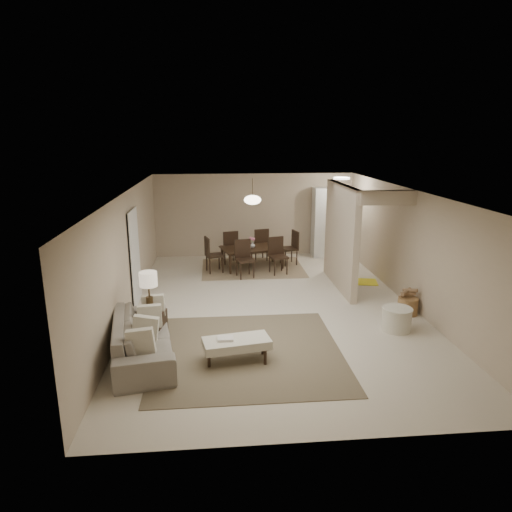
{
  "coord_description": "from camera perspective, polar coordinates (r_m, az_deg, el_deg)",
  "views": [
    {
      "loc": [
        -1.2,
        -9.19,
        3.62
      ],
      "look_at": [
        -0.32,
        0.41,
        1.05
      ],
      "focal_mm": 32.0,
      "sensor_mm": 36.0,
      "label": 1
    }
  ],
  "objects": [
    {
      "name": "partition",
      "position": [
        11.12,
        10.56,
        2.37
      ],
      "size": [
        0.15,
        2.5,
        2.5
      ],
      "primitive_type": "cube",
      "color": "tan",
      "rests_on": "floor"
    },
    {
      "name": "right_wall",
      "position": [
        10.38,
        18.81,
        0.92
      ],
      "size": [
        0.0,
        9.0,
        9.0
      ],
      "primitive_type": "plane",
      "rotation": [
        1.57,
        0.0,
        -1.57
      ],
      "color": "tan",
      "rests_on": "floor"
    },
    {
      "name": "floor",
      "position": [
        9.95,
        2.08,
        -6.41
      ],
      "size": [
        9.0,
        9.0,
        0.0
      ],
      "primitive_type": "plane",
      "color": "beige",
      "rests_on": "ground"
    },
    {
      "name": "left_wall",
      "position": [
        9.66,
        -15.79,
        0.16
      ],
      "size": [
        0.0,
        9.0,
        9.0
      ],
      "primitive_type": "plane",
      "rotation": [
        1.57,
        0.0,
        1.57
      ],
      "color": "tan",
      "rests_on": "floor"
    },
    {
      "name": "flush_light",
      "position": [
        12.93,
        10.65,
        9.53
      ],
      "size": [
        0.44,
        0.44,
        0.05
      ],
      "primitive_type": "cylinder",
      "color": "white",
      "rests_on": "ceiling"
    },
    {
      "name": "side_table",
      "position": [
        8.58,
        -12.97,
        -8.51
      ],
      "size": [
        0.57,
        0.57,
        0.52
      ],
      "primitive_type": "cube",
      "rotation": [
        0.0,
        0.0,
        -0.22
      ],
      "color": "black",
      "rests_on": "floor"
    },
    {
      "name": "ottoman_bench",
      "position": [
        7.6,
        -2.44,
        -10.88
      ],
      "size": [
        1.16,
        0.68,
        0.39
      ],
      "rotation": [
        0.0,
        0.0,
        0.17
      ],
      "color": "beige",
      "rests_on": "living_rug"
    },
    {
      "name": "dining_chairs",
      "position": [
        12.65,
        -0.42,
        0.6
      ],
      "size": [
        2.65,
        2.19,
        0.98
      ],
      "color": "black",
      "rests_on": "dining_rug"
    },
    {
      "name": "ceiling",
      "position": [
        9.34,
        2.22,
        8.03
      ],
      "size": [
        9.0,
        9.0,
        0.0
      ],
      "primitive_type": "plane",
      "rotation": [
        3.14,
        0.0,
        0.0
      ],
      "color": "white",
      "rests_on": "back_wall"
    },
    {
      "name": "pantry_cabinet",
      "position": [
        14.04,
        9.53,
        4.18
      ],
      "size": [
        1.2,
        0.55,
        2.1
      ],
      "primitive_type": "cube",
      "color": "silver",
      "rests_on": "floor"
    },
    {
      "name": "wicker_basket",
      "position": [
        10.03,
        18.44,
        -5.95
      ],
      "size": [
        0.48,
        0.48,
        0.35
      ],
      "primitive_type": "cylinder",
      "rotation": [
        0.0,
        0.0,
        0.17
      ],
      "color": "brown",
      "rests_on": "floor"
    },
    {
      "name": "vase",
      "position": [
        12.6,
        -0.43,
        1.39
      ],
      "size": [
        0.19,
        0.19,
        0.15
      ],
      "primitive_type": "imported",
      "rotation": [
        0.0,
        0.0,
        0.37
      ],
      "color": "silver",
      "rests_on": "dining_table"
    },
    {
      "name": "doorway",
      "position": [
        10.28,
        -14.95,
        -0.23
      ],
      "size": [
        0.04,
        0.9,
        2.04
      ],
      "primitive_type": "cube",
      "color": "black",
      "rests_on": "floor"
    },
    {
      "name": "living_rug",
      "position": [
        8.02,
        -1.07,
        -11.86
      ],
      "size": [
        3.2,
        3.2,
        0.01
      ],
      "primitive_type": "cube",
      "color": "brown",
      "rests_on": "floor"
    },
    {
      "name": "pendant_light",
      "position": [
        12.37,
        -0.44,
        7.03
      ],
      "size": [
        0.46,
        0.46,
        0.71
      ],
      "color": "#45341D",
      "rests_on": "ceiling"
    },
    {
      "name": "back_wall",
      "position": [
        13.95,
        -0.22,
        5.15
      ],
      "size": [
        6.0,
        0.0,
        6.0
      ],
      "primitive_type": "plane",
      "rotation": [
        1.57,
        0.0,
        0.0
      ],
      "color": "tan",
      "rests_on": "floor"
    },
    {
      "name": "dining_rug",
      "position": [
        12.78,
        -0.42,
        -1.5
      ],
      "size": [
        2.8,
        2.1,
        0.01
      ],
      "primitive_type": "cube",
      "color": "#8B7256",
      "rests_on": "floor"
    },
    {
      "name": "sofa",
      "position": [
        7.95,
        -13.98,
        -9.87
      ],
      "size": [
        2.47,
        1.3,
        0.69
      ],
      "primitive_type": "imported",
      "rotation": [
        0.0,
        0.0,
        1.74
      ],
      "color": "gray",
      "rests_on": "floor"
    },
    {
      "name": "dining_table",
      "position": [
        12.7,
        -0.42,
        -0.25
      ],
      "size": [
        1.87,
        1.34,
        0.59
      ],
      "primitive_type": "imported",
      "rotation": [
        0.0,
        0.0,
        0.26
      ],
      "color": "black",
      "rests_on": "dining_rug"
    },
    {
      "name": "table_lamp",
      "position": [
        8.3,
        -13.3,
        -3.27
      ],
      "size": [
        0.32,
        0.32,
        0.76
      ],
      "color": "#45341D",
      "rests_on": "side_table"
    },
    {
      "name": "yellow_mat",
      "position": [
        11.89,
        12.67,
        -3.14
      ],
      "size": [
        1.02,
        0.74,
        0.01
      ],
      "primitive_type": "cube",
      "rotation": [
        0.0,
        0.0,
        -0.19
      ],
      "color": "yellow",
      "rests_on": "floor"
    },
    {
      "name": "round_pouf",
      "position": [
        9.16,
        17.17,
        -7.55
      ],
      "size": [
        0.57,
        0.57,
        0.44
      ],
      "primitive_type": "cylinder",
      "color": "beige",
      "rests_on": "floor"
    }
  ]
}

